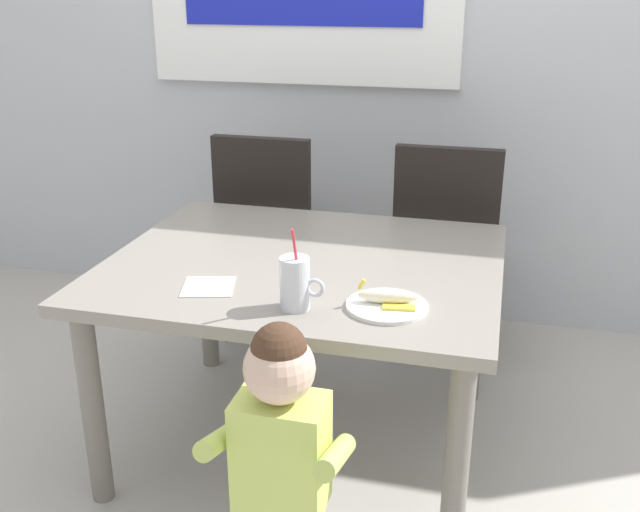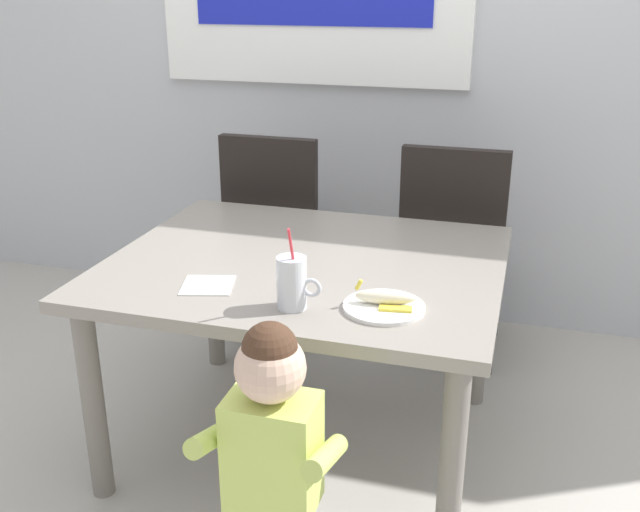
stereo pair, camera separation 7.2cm
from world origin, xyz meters
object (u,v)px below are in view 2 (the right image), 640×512
Objects in this scene: toddler_standing at (272,440)px; dining_chair_left at (279,225)px; milk_cup at (292,286)px; peeled_banana at (386,298)px; snack_plate at (384,307)px; dining_table at (306,285)px; dining_chair_right at (453,241)px; paper_napkin at (208,285)px.

dining_chair_left is at bearing 108.94° from toddler_standing.
milk_cup is 0.26m from peeled_banana.
toddler_standing is at bearing -112.84° from snack_plate.
dining_chair_right reaches higher than dining_table.
milk_cup is (-0.32, -1.15, 0.23)m from dining_chair_right.
dining_chair_right is at bearing -179.62° from dining_chair_left.
dining_chair_left is 4.17× the size of snack_plate.
snack_plate is at bearing 67.16° from toddler_standing.
milk_cup reaches higher than dining_table.
peeled_banana is (-0.07, -1.07, 0.20)m from dining_chair_right.
paper_napkin is at bearing 60.25° from dining_chair_right.
dining_table is 0.40m from milk_cup.
paper_napkin is (-0.22, -0.29, 0.09)m from dining_table.
peeled_banana is (0.00, 0.01, 0.03)m from snack_plate.
dining_chair_left reaches higher than dining_table.
dining_table is 8.44× the size of paper_napkin.
milk_cup is at bearing -14.14° from paper_napkin.
milk_cup is 0.31m from paper_napkin.
paper_napkin reaches higher than dining_table.
dining_chair_right is at bearing 86.27° from peeled_banana.
paper_napkin is at bearing 98.37° from dining_chair_left.
milk_cup is at bearing -165.45° from snack_plate.
dining_chair_right is 1.21m from milk_cup.
dining_chair_left is 3.88× the size of milk_cup.
dining_chair_right is (0.77, 0.01, 0.00)m from dining_chair_left.
dining_chair_left is 1.09m from paper_napkin.
toddler_standing is 0.44m from milk_cup.
dining_table is 5.11× the size of milk_cup.
dining_chair_left is 1.00× the size of dining_chair_right.
dining_table is 0.45m from snack_plate.
dining_chair_right is 1.10m from snack_plate.
dining_chair_right reaches higher than milk_cup.
milk_cup reaches higher than snack_plate.
dining_chair_right is 4.17× the size of snack_plate.
dining_table is 0.86m from dining_chair_left.
snack_plate is (0.32, -0.30, 0.10)m from dining_table.
snack_plate is 0.03m from peeled_banana.
milk_cup is at bearing 74.35° from dining_chair_right.
dining_chair_left is 1.25m from milk_cup.
dining_chair_left reaches higher than toddler_standing.
dining_chair_right is 5.50× the size of peeled_banana.
milk_cup is (0.08, -0.37, 0.16)m from dining_table.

